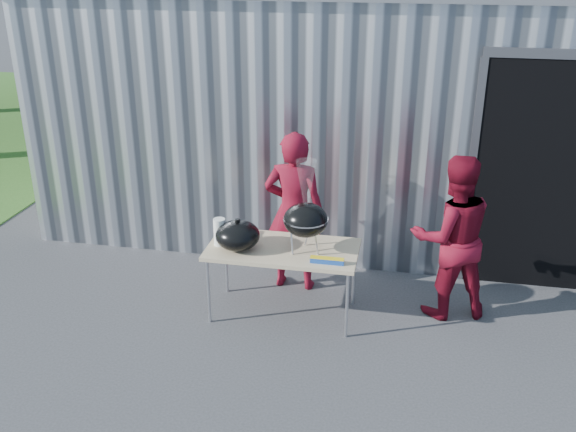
% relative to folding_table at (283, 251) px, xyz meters
% --- Properties ---
extents(ground, '(80.00, 80.00, 0.00)m').
position_rel_folding_table_xyz_m(ground, '(-0.23, -0.56, -0.71)').
color(ground, '#363638').
extents(building, '(8.20, 6.20, 3.10)m').
position_rel_folding_table_xyz_m(building, '(0.69, 4.02, 0.83)').
color(building, silver).
rests_on(building, ground).
extents(folding_table, '(1.50, 0.75, 0.75)m').
position_rel_folding_table_xyz_m(folding_table, '(0.00, 0.00, 0.00)').
color(folding_table, tan).
rests_on(folding_table, ground).
extents(kettle_grill, '(0.44, 0.44, 0.94)m').
position_rel_folding_table_xyz_m(kettle_grill, '(0.23, -0.04, 0.46)').
color(kettle_grill, black).
rests_on(kettle_grill, folding_table).
extents(grill_lid, '(0.44, 0.44, 0.32)m').
position_rel_folding_table_xyz_m(grill_lid, '(-0.43, -0.10, 0.18)').
color(grill_lid, black).
rests_on(grill_lid, folding_table).
extents(paper_towels, '(0.12, 0.12, 0.28)m').
position_rel_folding_table_xyz_m(paper_towels, '(-0.63, -0.05, 0.18)').
color(paper_towels, white).
rests_on(paper_towels, folding_table).
extents(white_tub, '(0.20, 0.15, 0.10)m').
position_rel_folding_table_xyz_m(white_tub, '(-0.55, 0.19, 0.09)').
color(white_tub, white).
rests_on(white_tub, folding_table).
extents(foil_box, '(0.32, 0.06, 0.06)m').
position_rel_folding_table_xyz_m(foil_box, '(0.48, -0.25, 0.07)').
color(foil_box, '#18439C').
rests_on(foil_box, folding_table).
extents(person_cook, '(0.66, 0.44, 1.77)m').
position_rel_folding_table_xyz_m(person_cook, '(-0.00, 0.61, 0.18)').
color(person_cook, maroon).
rests_on(person_cook, ground).
extents(person_bystander, '(0.98, 0.86, 1.71)m').
position_rel_folding_table_xyz_m(person_bystander, '(1.64, 0.35, 0.14)').
color(person_bystander, maroon).
rests_on(person_bystander, ground).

